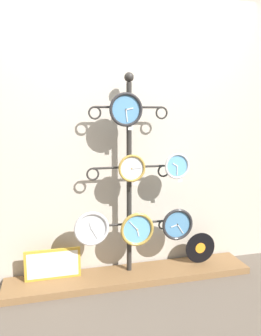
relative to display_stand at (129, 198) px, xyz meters
The scene contains 15 objects.
ground_plane 0.85m from the display_stand, 90.00° to the right, with size 12.00×12.00×0.00m, color brown.
shop_wall 0.68m from the display_stand, 90.00° to the left, with size 4.40×0.04×2.80m.
low_shelf 0.71m from the display_stand, 90.00° to the right, with size 2.20×0.36×0.06m.
display_stand is the anchor object (origin of this frame).
clock_top_center 0.77m from the display_stand, 119.37° to the right, with size 0.28×0.04×0.28m.
clock_middle_center 0.29m from the display_stand, 89.02° to the right, with size 0.24×0.04×0.24m.
clock_middle_right 0.51m from the display_stand, 13.62° to the right, with size 0.23×0.04×0.23m.
clock_bottom_left 0.43m from the display_stand, 161.56° to the right, with size 0.29×0.04×0.29m.
clock_bottom_center 0.28m from the display_stand, 68.99° to the right, with size 0.30×0.04×0.30m.
clock_bottom_right 0.50m from the display_stand, 13.35° to the right, with size 0.29×0.04×0.29m.
vinyl_record 0.87m from the display_stand, ahead, with size 0.30×0.01×0.30m.
picture_frame 0.87m from the display_stand, behind, with size 0.47×0.02×0.27m.
price_tag_upper 0.62m from the display_stand, 96.20° to the right, with size 0.04×0.00×0.03m.
price_tag_mid 0.18m from the display_stand, 70.53° to the right, with size 0.04×0.00×0.03m.
price_tag_lower 0.47m from the display_stand, 12.96° to the right, with size 0.04×0.00×0.03m.
Camera 1 is at (-0.68, -2.32, 1.47)m, focal length 35.00 mm.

